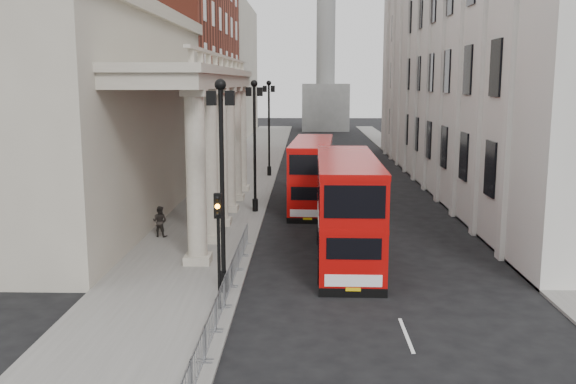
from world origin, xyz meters
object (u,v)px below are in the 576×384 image
object	(u,v)px
lamp_post_north	(269,121)
bus_far	(312,173)
pedestrian_c	(213,202)
bus_near	(347,207)
pedestrian_a	(219,206)
traffic_light	(218,229)
monument_column	(326,36)
pedestrian_b	(160,221)
lamp_post_south	(222,172)
lamp_post_mid	(255,137)

from	to	relation	value
lamp_post_north	bus_far	size ratio (longest dim) A/B	0.79
pedestrian_c	bus_near	bearing A→B (deg)	-63.24
bus_far	pedestrian_c	world-z (taller)	bus_far
bus_far	pedestrian_c	bearing A→B (deg)	-146.67
pedestrian_a	pedestrian_c	xyz separation A→B (m)	(-0.54, 1.11, 0.07)
lamp_post_north	traffic_light	distance (m)	34.07
lamp_post_north	monument_column	bearing A→B (deg)	83.28
lamp_post_north	pedestrian_b	xyz separation A→B (m)	(-4.57, -23.00, -3.96)
lamp_post_south	bus_far	distance (m)	18.58
lamp_post_south	bus_near	size ratio (longest dim) A/B	0.74
lamp_post_mid	pedestrian_b	bearing A→B (deg)	-123.16
lamp_post_mid	pedestrian_a	world-z (taller)	lamp_post_mid
lamp_post_south	pedestrian_c	bearing A→B (deg)	99.81
traffic_light	lamp_post_south	bearing A→B (deg)	92.84
bus_near	pedestrian_a	world-z (taller)	bus_near
monument_column	pedestrian_c	size ratio (longest dim) A/B	30.58
pedestrian_c	pedestrian_b	bearing A→B (deg)	-123.78
pedestrian_b	bus_near	bearing A→B (deg)	173.57
lamp_post_south	pedestrian_c	world-z (taller)	lamp_post_south
traffic_light	bus_far	world-z (taller)	bus_far
lamp_post_mid	lamp_post_north	size ratio (longest dim) A/B	1.00
lamp_post_mid	pedestrian_b	size ratio (longest dim) A/B	4.99
monument_column	lamp_post_mid	xyz separation A→B (m)	(-6.60, -72.00, -11.07)
monument_column	pedestrian_c	bearing A→B (deg)	-97.06
monument_column	bus_far	size ratio (longest dim) A/B	5.13
monument_column	traffic_light	bearing A→B (deg)	-94.13
lamp_post_mid	bus_near	world-z (taller)	lamp_post_mid
lamp_post_north	pedestrian_a	world-z (taller)	lamp_post_north
lamp_post_mid	lamp_post_north	bearing A→B (deg)	90.00
lamp_post_south	lamp_post_north	distance (m)	32.00
bus_near	lamp_post_mid	bearing A→B (deg)	116.45
lamp_post_north	pedestrian_c	xyz separation A→B (m)	(-2.50, -17.52, -3.91)
traffic_light	bus_near	bearing A→B (deg)	55.29
pedestrian_c	lamp_post_mid	bearing A→B (deg)	18.12
bus_far	pedestrian_b	world-z (taller)	bus_far
traffic_light	pedestrian_b	xyz separation A→B (m)	(-4.67, 11.02, -2.15)
bus_near	pedestrian_b	world-z (taller)	bus_near
bus_near	pedestrian_b	size ratio (longest dim) A/B	6.77
traffic_light	pedestrian_a	xyz separation A→B (m)	(-2.07, 15.39, -2.17)
monument_column	pedestrian_a	xyz separation A→B (m)	(-8.57, -74.62, -15.05)
monument_column	lamp_post_south	xyz separation A→B (m)	(-6.60, -88.00, -11.07)
traffic_light	bus_far	xyz separation A→B (m)	(3.55, 20.05, -0.75)
lamp_post_mid	bus_far	xyz separation A→B (m)	(3.65, 2.03, -2.56)
bus_far	pedestrian_c	distance (m)	7.23
lamp_post_mid	bus_near	distance (m)	12.12
lamp_post_mid	bus_far	bearing A→B (deg)	29.12
monument_column	lamp_post_mid	bearing A→B (deg)	-95.24
lamp_post_north	bus_far	bearing A→B (deg)	-75.34
traffic_light	monument_column	bearing A→B (deg)	85.87
lamp_post_north	pedestrian_b	distance (m)	23.78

